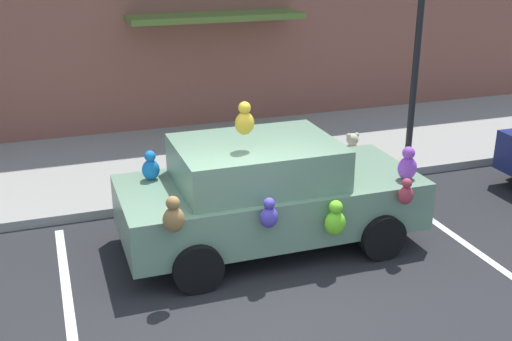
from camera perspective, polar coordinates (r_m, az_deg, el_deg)
The scene contains 7 objects.
ground_plane at distance 7.77m, azimuth -0.81°, elevation -11.90°, with size 60.00×60.00×0.00m, color #262628.
sidewalk at distance 12.12m, azimuth -8.30°, elevation 0.70°, with size 24.00×4.00×0.15m, color gray.
parking_stripe_front at distance 9.99m, azimuth 16.46°, elevation -4.94°, with size 0.12×3.60×0.01m, color silver.
parking_stripe_rear at distance 8.34m, azimuth -16.73°, elevation -10.37°, with size 0.12×3.60×0.01m, color silver.
plush_covered_car at distance 8.76m, azimuth 0.96°, elevation -2.00°, with size 4.15×2.14×2.19m.
teddy_bear_on_sidewalk at distance 11.75m, azimuth 8.65°, elevation 1.87°, with size 0.32×0.26×0.60m.
street_lamp_post at distance 11.76m, azimuth 14.45°, elevation 11.75°, with size 0.28×0.28×3.78m.
Camera 1 is at (-2.04, -6.21, 4.20)m, focal length 44.32 mm.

